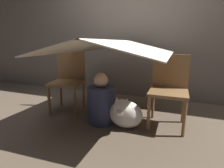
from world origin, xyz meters
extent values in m
plane|color=brown|center=(0.00, 0.00, 0.00)|extent=(8.80, 8.80, 0.00)
cube|color=#6B6056|center=(0.00, 1.16, 1.25)|extent=(7.00, 0.05, 2.50)
cylinder|color=brown|center=(-0.84, -0.16, 0.20)|extent=(0.04, 0.04, 0.40)
cylinder|color=brown|center=(-0.47, -0.08, 0.20)|extent=(0.04, 0.04, 0.40)
cylinder|color=brown|center=(-0.91, 0.21, 0.20)|extent=(0.04, 0.04, 0.40)
cylinder|color=brown|center=(-0.55, 0.28, 0.20)|extent=(0.04, 0.04, 0.40)
cube|color=brown|center=(-0.69, 0.06, 0.42)|extent=(0.51, 0.51, 0.04)
cube|color=brown|center=(-0.73, 0.26, 0.64)|extent=(0.42, 0.12, 0.40)
cylinder|color=brown|center=(0.51, -0.12, 0.20)|extent=(0.04, 0.04, 0.40)
cylinder|color=brown|center=(0.88, -0.12, 0.20)|extent=(0.04, 0.04, 0.40)
cylinder|color=brown|center=(0.51, 0.25, 0.20)|extent=(0.04, 0.04, 0.40)
cylinder|color=brown|center=(0.88, 0.25, 0.20)|extent=(0.04, 0.04, 0.40)
cube|color=brown|center=(0.69, 0.06, 0.42)|extent=(0.43, 0.43, 0.04)
cube|color=brown|center=(0.69, 0.26, 0.64)|extent=(0.43, 0.03, 0.40)
cube|color=silver|center=(-0.35, 0.06, 0.93)|extent=(0.70, 1.59, 0.18)
cube|color=silver|center=(0.35, 0.06, 0.93)|extent=(0.70, 1.59, 0.18)
cube|color=silver|center=(0.00, 0.06, 1.01)|extent=(0.04, 1.59, 0.01)
cylinder|color=#2D3351|center=(-0.08, -0.09, 0.23)|extent=(0.34, 0.34, 0.46)
sphere|color=#D6A884|center=(-0.08, -0.09, 0.54)|extent=(0.17, 0.17, 0.17)
ellipsoid|color=silver|center=(0.24, -0.13, 0.17)|extent=(0.40, 0.23, 0.33)
sphere|color=silver|center=(0.24, -0.28, 0.30)|extent=(0.19, 0.19, 0.19)
ellipsoid|color=silver|center=(0.24, -0.37, 0.28)|extent=(0.07, 0.09, 0.06)
cone|color=silver|center=(0.19, -0.28, 0.38)|extent=(0.06, 0.06, 0.08)
cone|color=silver|center=(0.30, -0.28, 0.38)|extent=(0.06, 0.06, 0.08)
cube|color=#7FB27F|center=(-0.10, 0.14, 0.05)|extent=(0.41, 0.32, 0.10)
camera|label=1|loc=(0.77, -1.97, 0.98)|focal=28.00mm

